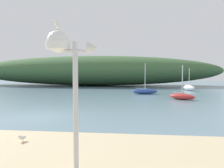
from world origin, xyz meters
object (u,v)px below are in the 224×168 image
object	(u,v)px
seagull_on_radar	(58,25)
sailboat_by_sandbar	(145,91)
mast_structure	(64,55)
seagull_mid_strand	(22,137)
sailboat_off_point	(182,96)
sailboat_east_reach	(189,88)

from	to	relation	value
seagull_on_radar	sailboat_by_sandbar	bearing A→B (deg)	81.32
sailboat_by_sandbar	seagull_on_radar	bearing A→B (deg)	-98.68
mast_structure	seagull_mid_strand	xyz separation A→B (m)	(-2.05, 1.75, -2.53)
seagull_on_radar	sailboat_off_point	distance (m)	16.62
sailboat_east_reach	mast_structure	bearing A→B (deg)	-110.21
sailboat_by_sandbar	sailboat_east_reach	bearing A→B (deg)	40.51
seagull_on_radar	sailboat_by_sandbar	distance (m)	20.51
seagull_on_radar	sailboat_off_point	world-z (taller)	seagull_on_radar
sailboat_off_point	sailboat_by_sandbar	distance (m)	5.87
mast_structure	seagull_on_radar	xyz separation A→B (m)	(-0.13, -0.01, 0.67)
sailboat_off_point	sailboat_east_reach	world-z (taller)	sailboat_off_point
sailboat_off_point	sailboat_by_sandbar	world-z (taller)	sailboat_by_sandbar
mast_structure	seagull_mid_strand	distance (m)	3.70
sailboat_off_point	mast_structure	bearing A→B (deg)	-111.96
sailboat_off_point	seagull_mid_strand	bearing A→B (deg)	-121.42
sailboat_by_sandbar	seagull_mid_strand	size ratio (longest dim) A/B	14.15
sailboat_east_reach	sailboat_by_sandbar	bearing A→B (deg)	-139.49
sailboat_by_sandbar	sailboat_east_reach	xyz separation A→B (m)	(6.48, 5.54, 0.07)
mast_structure	sailboat_by_sandbar	world-z (taller)	sailboat_by_sandbar
mast_structure	sailboat_east_reach	distance (m)	27.34
mast_structure	sailboat_by_sandbar	xyz separation A→B (m)	(2.92, 20.01, -2.53)
seagull_on_radar	sailboat_by_sandbar	size ratio (longest dim) A/B	0.08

